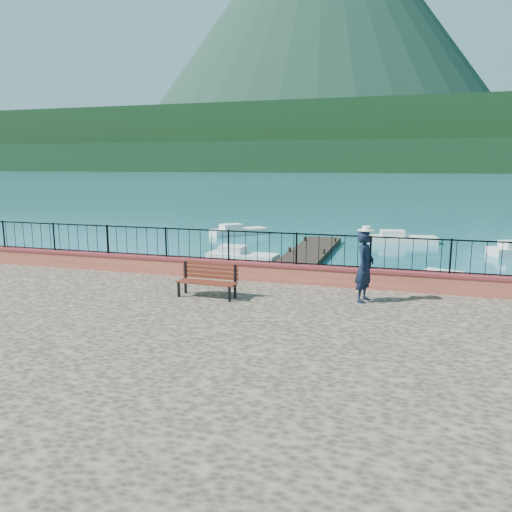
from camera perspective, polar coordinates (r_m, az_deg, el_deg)
The scene contains 15 objects.
ground at distance 12.33m, azimuth 2.12°, elevation -12.49°, with size 2000.00×2000.00×0.00m, color #19596B.
promenade at distance 7.13m, azimuth -11.70°, elevation -25.94°, with size 30.00×20.00×1.20m, color #332821.
parapet at distance 15.33m, azimuth 5.70°, elevation -2.09°, with size 28.00×0.46×0.58m, color #C15A45.
railing at distance 15.18m, azimuth 5.75°, elevation 0.73°, with size 27.00×0.05×0.95m, color black.
dock at distance 23.95m, azimuth 4.84°, elevation -0.79°, with size 2.00×16.00×0.30m, color #2D231C.
far_forest at distance 311.03m, azimuth 16.68°, elevation 10.80°, with size 900.00×60.00×18.00m, color black.
foothills at distance 371.40m, azimuth 16.87°, elevation 12.68°, with size 900.00×120.00×44.00m, color black.
volcano at distance 744.91m, azimuth 7.58°, elevation 24.77°, with size 560.00×560.00×380.00m, color #142D23.
park_bench at distance 13.79m, azimuth -5.58°, elevation -3.54°, with size 1.69×0.61×0.93m.
person at distance 13.46m, azimuth 12.33°, elevation -1.16°, with size 0.69×0.46×1.90m, color black.
hat at distance 13.30m, azimuth 12.50°, elevation 3.11°, with size 0.44×0.44×0.12m, color white.
boat_0 at distance 24.88m, azimuth -1.56°, elevation 0.25°, with size 3.51×1.30×0.80m, color silver.
boat_1 at distance 20.20m, azimuth 22.01°, elevation -2.91°, with size 3.95×1.30×0.80m, color white.
boat_3 at distance 34.44m, azimuth -1.97°, elevation 3.10°, with size 3.94×1.30×0.80m, color silver.
boat_4 at distance 32.11m, azimuth 16.39°, elevation 2.15°, with size 4.08×1.30×0.80m, color silver.
Camera 1 is at (2.87, -10.99, 4.81)m, focal length 35.00 mm.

